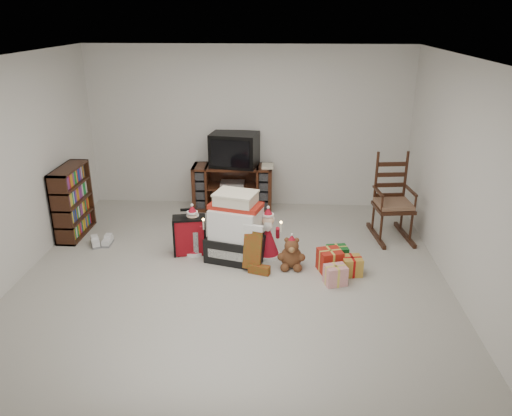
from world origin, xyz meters
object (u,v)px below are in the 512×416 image
at_px(mrs_claus_figurine, 193,235).
at_px(sneaker_pair, 101,242).
at_px(santa_figurine, 268,238).
at_px(red_suitcase, 190,235).
at_px(gift_cluster, 336,262).
at_px(gift_pile, 236,231).
at_px(tv_stand, 233,187).
at_px(rocking_chair, 392,208).
at_px(crt_television, 234,150).
at_px(teddy_bear, 291,254).
at_px(bookshelf, 73,203).

distance_m(mrs_claus_figurine, sneaker_pair, 1.31).
bearing_deg(santa_figurine, sneaker_pair, 174.92).
distance_m(red_suitcase, gift_cluster, 1.88).
bearing_deg(gift_pile, red_suitcase, -174.25).
height_order(tv_stand, rocking_chair, rocking_chair).
distance_m(gift_pile, mrs_claus_figurine, 0.60).
xyz_separation_m(gift_pile, sneaker_pair, (-1.86, 0.29, -0.34)).
relative_size(tv_stand, mrs_claus_figurine, 1.87).
height_order(mrs_claus_figurine, crt_television, crt_television).
bearing_deg(gift_cluster, red_suitcase, 168.68).
height_order(teddy_bear, santa_figurine, santa_figurine).
xyz_separation_m(rocking_chair, mrs_claus_figurine, (-2.65, -0.70, -0.16)).
bearing_deg(rocking_chair, tv_stand, 151.32).
relative_size(teddy_bear, santa_figurine, 0.58).
relative_size(red_suitcase, teddy_bear, 1.52).
xyz_separation_m(rocking_chair, teddy_bear, (-1.39, -1.03, -0.24)).
bearing_deg(rocking_chair, red_suitcase, -172.10).
bearing_deg(red_suitcase, bookshelf, 152.81).
distance_m(red_suitcase, teddy_bear, 1.34).
relative_size(rocking_chair, red_suitcase, 2.04).
bearing_deg(red_suitcase, mrs_claus_figurine, 27.04).
xyz_separation_m(gift_cluster, crt_television, (-1.42, 2.02, 0.84)).
height_order(rocking_chair, red_suitcase, rocking_chair).
relative_size(gift_pile, teddy_bear, 2.23).
bearing_deg(crt_television, tv_stand, -149.01).
bearing_deg(rocking_chair, crt_television, 150.70).
distance_m(rocking_chair, gift_cluster, 1.43).
distance_m(rocking_chair, gift_pile, 2.25).
bearing_deg(tv_stand, sneaker_pair, -139.29).
bearing_deg(mrs_claus_figurine, gift_cluster, -12.60).
bearing_deg(gift_cluster, gift_pile, 167.99).
relative_size(gift_pile, santa_figurine, 1.29).
bearing_deg(bookshelf, teddy_bear, -14.95).
bearing_deg(gift_pile, rocking_chair, 37.66).
relative_size(mrs_claus_figurine, crt_television, 0.86).
bearing_deg(crt_television, santa_figurine, -61.49).
distance_m(teddy_bear, sneaker_pair, 2.60).
bearing_deg(red_suitcase, rocking_chair, 4.53).
bearing_deg(gift_pile, gift_cluster, 3.67).
relative_size(teddy_bear, gift_cluster, 0.50).
distance_m(tv_stand, rocking_chair, 2.48).
bearing_deg(mrs_claus_figurine, red_suitcase, -142.28).
relative_size(tv_stand, red_suitcase, 2.08).
relative_size(red_suitcase, crt_television, 0.78).
height_order(teddy_bear, crt_television, crt_television).
distance_m(gift_pile, sneaker_pair, 1.91).
bearing_deg(mrs_claus_figurine, crt_television, 76.72).
bearing_deg(gift_cluster, santa_figurine, 157.38).
bearing_deg(rocking_chair, santa_figurine, -163.22).
bearing_deg(crt_television, gift_pile, -74.60).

